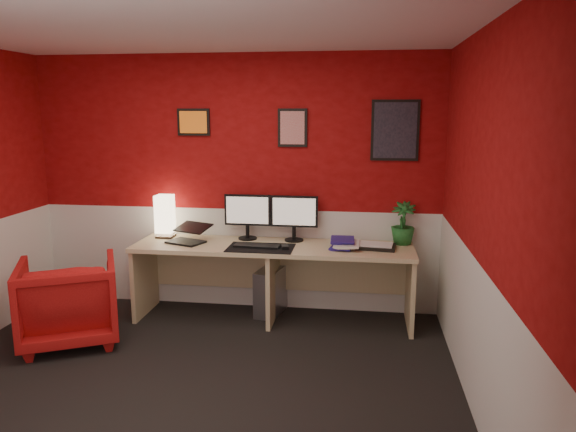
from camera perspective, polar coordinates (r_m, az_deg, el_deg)
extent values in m
cube|color=black|center=(4.14, -11.08, -17.47)|extent=(4.00, 3.50, 0.01)
cube|color=white|center=(3.69, -12.60, 19.15)|extent=(4.00, 3.50, 0.01)
cube|color=maroon|center=(5.37, -5.56, 3.37)|extent=(4.00, 0.01, 2.50)
cube|color=maroon|center=(2.21, -27.27, -9.14)|extent=(4.00, 0.01, 2.50)
cube|color=maroon|center=(3.59, 19.93, -1.12)|extent=(0.01, 3.50, 2.50)
cube|color=silver|center=(5.52, -5.43, -4.38)|extent=(4.00, 0.01, 1.00)
cube|color=silver|center=(3.81, 19.10, -12.23)|extent=(0.01, 3.50, 1.00)
cube|color=#CEB784|center=(5.16, -1.58, -7.01)|extent=(2.60, 0.65, 0.73)
cube|color=#FFE5B2|center=(5.46, -12.80, -0.13)|extent=(0.16, 0.16, 0.40)
cube|color=black|center=(5.20, -10.73, -1.62)|extent=(0.39, 0.34, 0.22)
cube|color=black|center=(5.25, -4.31, 0.66)|extent=(0.45, 0.06, 0.58)
cube|color=black|center=(5.16, 0.64, 0.51)|extent=(0.45, 0.06, 0.58)
cube|color=black|center=(4.95, -2.89, -3.36)|extent=(0.60, 0.38, 0.01)
cube|color=black|center=(4.98, -3.27, -3.13)|extent=(0.43, 0.17, 0.02)
cube|color=black|center=(4.90, -0.32, -3.27)|extent=(0.08, 0.11, 0.03)
imported|color=navy|center=(4.98, 4.61, -3.18)|extent=(0.24, 0.29, 0.02)
imported|color=silver|center=(4.96, 4.85, -2.91)|extent=(0.24, 0.32, 0.02)
imported|color=navy|center=(5.00, 4.50, -2.53)|extent=(0.22, 0.30, 0.03)
cube|color=black|center=(5.01, 9.20, -3.19)|extent=(0.38, 0.29, 0.03)
imported|color=#19591E|center=(5.17, 11.98, -0.75)|extent=(0.26, 0.26, 0.40)
cube|color=#99999E|center=(5.37, -1.78, -7.85)|extent=(0.29, 0.48, 0.45)
imported|color=red|center=(5.05, -22.05, -8.26)|extent=(1.05, 1.06, 0.73)
cube|color=orange|center=(5.42, -9.89, 9.69)|extent=(0.32, 0.02, 0.26)
cube|color=red|center=(5.21, 0.48, 9.25)|extent=(0.28, 0.02, 0.36)
cube|color=black|center=(5.18, 11.18, 8.81)|extent=(0.44, 0.02, 0.56)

